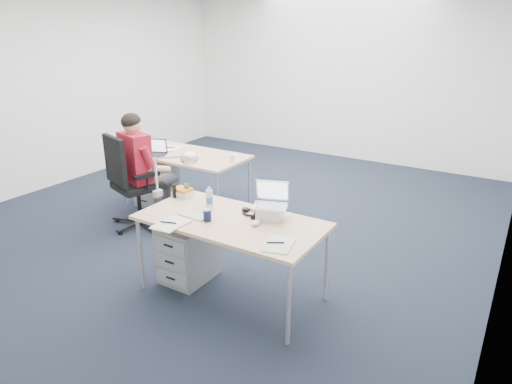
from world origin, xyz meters
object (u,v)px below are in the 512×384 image
(desk_near, at_px, (231,224))
(computer_mouse, at_px, (256,223))
(desk_far, at_px, (185,157))
(drawer_pedestal_near, at_px, (188,252))
(silver_laptop, at_px, (270,202))
(sunglasses, at_px, (256,219))
(office_chair, at_px, (136,201))
(can_koozie, at_px, (207,215))
(water_bottle, at_px, (209,198))
(dark_laptop, at_px, (153,147))
(wireless_keyboard, at_px, (193,216))
(drawer_pedestal_far, at_px, (157,184))
(headphones, at_px, (251,212))
(book_stack, at_px, (183,192))
(desk_lamp, at_px, (169,173))
(far_cup, at_px, (232,159))
(cordless_phone, at_px, (174,191))
(bear_figurine, at_px, (187,190))
(seated_person, at_px, (147,169))

(desk_near, xyz_separation_m, computer_mouse, (0.24, 0.01, 0.07))
(desk_far, xyz_separation_m, drawer_pedestal_near, (1.18, -1.40, -0.41))
(drawer_pedestal_near, distance_m, silver_laptop, 1.01)
(drawer_pedestal_near, relative_size, sunglasses, 4.84)
(desk_near, relative_size, silver_laptop, 5.25)
(office_chair, xyz_separation_m, can_koozie, (1.66, -0.77, 0.47))
(water_bottle, xyz_separation_m, dark_laptop, (-1.67, 1.04, 0.00))
(silver_laptop, xyz_separation_m, can_koozie, (-0.42, -0.32, -0.10))
(wireless_keyboard, bearing_deg, drawer_pedestal_far, 144.81)
(desk_far, distance_m, wireless_keyboard, 2.06)
(drawer_pedestal_near, relative_size, headphones, 2.70)
(wireless_keyboard, bearing_deg, book_stack, 143.24)
(desk_far, bearing_deg, silver_laptop, -32.09)
(drawer_pedestal_near, height_order, desk_lamp, desk_lamp)
(book_stack, bearing_deg, computer_mouse, -12.02)
(drawer_pedestal_far, bearing_deg, water_bottle, -33.48)
(drawer_pedestal_far, height_order, computer_mouse, computer_mouse)
(computer_mouse, height_order, far_cup, far_cup)
(desk_far, xyz_separation_m, headphones, (1.77, -1.22, 0.06))
(dark_laptop, distance_m, far_cup, 1.05)
(office_chair, distance_m, far_cup, 1.24)
(silver_laptop, distance_m, wireless_keyboard, 0.68)
(wireless_keyboard, relative_size, dark_laptop, 0.92)
(can_koozie, relative_size, cordless_phone, 0.83)
(bear_figurine, xyz_separation_m, desk_lamp, (-0.07, -0.16, 0.20))
(silver_laptop, relative_size, computer_mouse, 2.78)
(sunglasses, bearing_deg, cordless_phone, 176.18)
(dark_laptop, bearing_deg, silver_laptop, -47.02)
(office_chair, bearing_deg, drawer_pedestal_near, -7.06)
(computer_mouse, relative_size, bear_figurine, 0.82)
(office_chair, relative_size, seated_person, 0.84)
(desk_near, bearing_deg, silver_laptop, 35.06)
(desk_lamp, relative_size, far_cup, 5.97)
(computer_mouse, bearing_deg, desk_lamp, 165.75)
(silver_laptop, xyz_separation_m, wireless_keyboard, (-0.59, -0.31, -0.15))
(water_bottle, bearing_deg, desk_lamp, -176.78)
(book_stack, bearing_deg, office_chair, 159.09)
(silver_laptop, xyz_separation_m, book_stack, (-0.98, 0.02, -0.11))
(drawer_pedestal_near, height_order, headphones, headphones)
(office_chair, xyz_separation_m, silver_laptop, (2.09, -0.45, 0.56))
(headphones, distance_m, desk_lamp, 0.87)
(desk_near, distance_m, can_koozie, 0.22)
(drawer_pedestal_near, distance_m, cordless_phone, 0.59)
(bear_figurine, bearing_deg, desk_lamp, -103.35)
(dark_laptop, bearing_deg, drawer_pedestal_far, 108.52)
(drawer_pedestal_near, bearing_deg, silver_laptop, 12.47)
(drawer_pedestal_far, xyz_separation_m, headphones, (2.19, -1.11, 0.47))
(headphones, bearing_deg, silver_laptop, 7.94)
(office_chair, bearing_deg, far_cup, 60.73)
(seated_person, distance_m, wireless_keyboard, 1.73)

